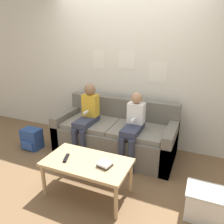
{
  "coord_description": "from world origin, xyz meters",
  "views": [
    {
      "loc": [
        1.23,
        -2.44,
        1.83
      ],
      "look_at": [
        0.0,
        0.39,
        0.74
      ],
      "focal_mm": 35.0,
      "sensor_mm": 36.0,
      "label": 1
    }
  ],
  "objects_px": {
    "couch": "(115,135)",
    "person_right": "(133,126)",
    "storage_box": "(207,204)",
    "backpack": "(32,139)",
    "tv_remote": "(66,158)",
    "person_left": "(87,116)",
    "coffee_table": "(87,165)"
  },
  "relations": [
    {
      "from": "couch",
      "to": "person_right",
      "type": "relative_size",
      "value": 1.79
    },
    {
      "from": "storage_box",
      "to": "person_right",
      "type": "bearing_deg",
      "value": 146.43
    },
    {
      "from": "backpack",
      "to": "storage_box",
      "type": "bearing_deg",
      "value": -9.17
    },
    {
      "from": "person_right",
      "to": "backpack",
      "type": "height_order",
      "value": "person_right"
    },
    {
      "from": "tv_remote",
      "to": "storage_box",
      "type": "height_order",
      "value": "tv_remote"
    },
    {
      "from": "couch",
      "to": "backpack",
      "type": "xyz_separation_m",
      "value": [
        -1.34,
        -0.46,
        -0.12
      ]
    },
    {
      "from": "person_left",
      "to": "person_right",
      "type": "height_order",
      "value": "person_left"
    },
    {
      "from": "storage_box",
      "to": "backpack",
      "type": "bearing_deg",
      "value": 170.83
    },
    {
      "from": "tv_remote",
      "to": "couch",
      "type": "bearing_deg",
      "value": 61.98
    },
    {
      "from": "person_right",
      "to": "storage_box",
      "type": "xyz_separation_m",
      "value": [
        1.05,
        -0.7,
        -0.43
      ]
    },
    {
      "from": "person_left",
      "to": "backpack",
      "type": "bearing_deg",
      "value": -164.14
    },
    {
      "from": "coffee_table",
      "to": "tv_remote",
      "type": "relative_size",
      "value": 5.8
    },
    {
      "from": "couch",
      "to": "backpack",
      "type": "bearing_deg",
      "value": -161.15
    },
    {
      "from": "person_right",
      "to": "backpack",
      "type": "xyz_separation_m",
      "value": [
        -1.69,
        -0.25,
        -0.43
      ]
    },
    {
      "from": "backpack",
      "to": "tv_remote",
      "type": "bearing_deg",
      "value": -29.37
    },
    {
      "from": "person_right",
      "to": "backpack",
      "type": "relative_size",
      "value": 3.02
    },
    {
      "from": "couch",
      "to": "coffee_table",
      "type": "bearing_deg",
      "value": -85.32
    },
    {
      "from": "person_left",
      "to": "storage_box",
      "type": "distance_m",
      "value": 2.0
    },
    {
      "from": "couch",
      "to": "coffee_table",
      "type": "height_order",
      "value": "couch"
    },
    {
      "from": "person_left",
      "to": "person_right",
      "type": "distance_m",
      "value": 0.76
    },
    {
      "from": "couch",
      "to": "backpack",
      "type": "relative_size",
      "value": 5.4
    },
    {
      "from": "couch",
      "to": "person_left",
      "type": "bearing_deg",
      "value": -154.65
    },
    {
      "from": "backpack",
      "to": "coffee_table",
      "type": "bearing_deg",
      "value": -23.14
    },
    {
      "from": "person_right",
      "to": "tv_remote",
      "type": "xyz_separation_m",
      "value": [
        -0.52,
        -0.92,
        -0.14
      ]
    },
    {
      "from": "person_left",
      "to": "backpack",
      "type": "xyz_separation_m",
      "value": [
        -0.93,
        -0.27,
        -0.47
      ]
    },
    {
      "from": "backpack",
      "to": "person_right",
      "type": "bearing_deg",
      "value": 8.52
    },
    {
      "from": "person_left",
      "to": "tv_remote",
      "type": "bearing_deg",
      "value": -75.38
    },
    {
      "from": "couch",
      "to": "coffee_table",
      "type": "relative_size",
      "value": 1.88
    },
    {
      "from": "coffee_table",
      "to": "storage_box",
      "type": "xyz_separation_m",
      "value": [
        1.32,
        0.17,
        -0.23
      ]
    },
    {
      "from": "coffee_table",
      "to": "person_left",
      "type": "bearing_deg",
      "value": 119.3
    },
    {
      "from": "coffee_table",
      "to": "tv_remote",
      "type": "bearing_deg",
      "value": -168.02
    },
    {
      "from": "coffee_table",
      "to": "tv_remote",
      "type": "xyz_separation_m",
      "value": [
        -0.25,
        -0.05,
        0.06
      ]
    }
  ]
}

